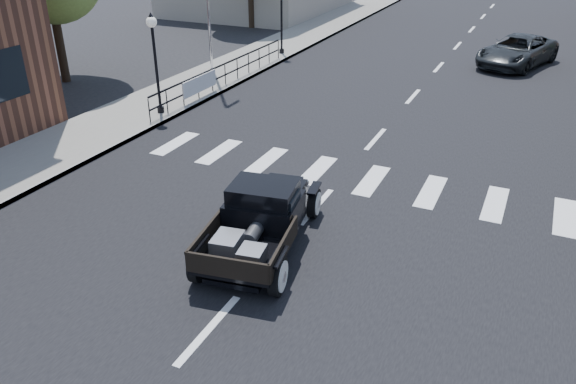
% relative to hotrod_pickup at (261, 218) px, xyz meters
% --- Properties ---
extents(ground, '(120.00, 120.00, 0.00)m').
position_rel_hotrod_pickup_xyz_m(ground, '(0.39, 0.20, -0.74)').
color(ground, black).
rests_on(ground, ground).
extents(road, '(14.00, 80.00, 0.02)m').
position_rel_hotrod_pickup_xyz_m(road, '(0.39, 15.20, -0.73)').
color(road, black).
rests_on(road, ground).
extents(road_markings, '(12.00, 60.00, 0.06)m').
position_rel_hotrod_pickup_xyz_m(road_markings, '(0.39, 10.20, -0.74)').
color(road_markings, silver).
rests_on(road_markings, ground).
extents(sidewalk_left, '(3.00, 80.00, 0.15)m').
position_rel_hotrod_pickup_xyz_m(sidewalk_left, '(-8.11, 15.20, -0.66)').
color(sidewalk_left, gray).
rests_on(sidewalk_left, ground).
extents(railing, '(0.08, 10.00, 1.00)m').
position_rel_hotrod_pickup_xyz_m(railing, '(-6.91, 10.20, -0.09)').
color(railing, black).
rests_on(railing, sidewalk_left).
extents(banner, '(0.04, 2.20, 0.60)m').
position_rel_hotrod_pickup_xyz_m(banner, '(-6.83, 8.20, -0.29)').
color(banner, silver).
rests_on(banner, sidewalk_left).
extents(lamp_post_b, '(0.36, 0.36, 3.41)m').
position_rel_hotrod_pickup_xyz_m(lamp_post_b, '(-7.21, 6.20, 1.12)').
color(lamp_post_b, black).
rests_on(lamp_post_b, sidewalk_left).
extents(lamp_post_c, '(0.36, 0.36, 3.41)m').
position_rel_hotrod_pickup_xyz_m(lamp_post_c, '(-7.21, 16.20, 1.12)').
color(lamp_post_c, black).
rests_on(lamp_post_c, sidewalk_left).
extents(hotrod_pickup, '(2.62, 4.50, 1.47)m').
position_rel_hotrod_pickup_xyz_m(hotrod_pickup, '(0.00, 0.00, 0.00)').
color(hotrod_pickup, black).
rests_on(hotrod_pickup, ground).
extents(second_car, '(3.71, 5.41, 1.38)m').
position_rel_hotrod_pickup_xyz_m(second_car, '(3.57, 19.00, -0.05)').
color(second_car, black).
rests_on(second_car, ground).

